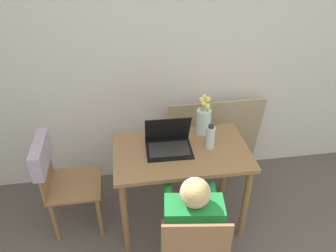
# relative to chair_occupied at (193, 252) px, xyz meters

# --- Properties ---
(wall_back) EXTENTS (6.40, 0.05, 2.50)m
(wall_back) POSITION_rel_chair_occupied_xyz_m (0.11, 1.31, 0.82)
(wall_back) COLOR silver
(wall_back) RESTS_ON ground_plane
(dining_table) EXTENTS (1.00, 0.60, 0.72)m
(dining_table) POSITION_rel_chair_occupied_xyz_m (0.04, 0.66, 0.17)
(dining_table) COLOR olive
(dining_table) RESTS_ON ground_plane
(chair_occupied) EXTENTS (0.45, 0.45, 0.82)m
(chair_occupied) POSITION_rel_chair_occupied_xyz_m (0.00, 0.00, 0.00)
(chair_occupied) COLOR olive
(chair_occupied) RESTS_ON ground_plane
(chair_spare) EXTENTS (0.43, 0.40, 0.83)m
(chair_spare) POSITION_rel_chair_occupied_xyz_m (-0.90, 0.74, 0.13)
(chair_spare) COLOR olive
(chair_spare) RESTS_ON ground_plane
(person_seated) EXTENTS (0.40, 0.46, 0.96)m
(person_seated) POSITION_rel_chair_occupied_xyz_m (0.02, 0.11, 0.17)
(person_seated) COLOR #1E8438
(person_seated) RESTS_ON ground_plane
(laptop) EXTENTS (0.34, 0.27, 0.25)m
(laptop) POSITION_rel_chair_occupied_xyz_m (-0.05, 0.70, 0.34)
(laptop) COLOR black
(laptop) RESTS_ON dining_table
(flower_vase) EXTENTS (0.11, 0.11, 0.33)m
(flower_vase) POSITION_rel_chair_occupied_xyz_m (0.25, 0.86, 0.41)
(flower_vase) COLOR silver
(flower_vase) RESTS_ON dining_table
(water_bottle) EXTENTS (0.07, 0.07, 0.19)m
(water_bottle) POSITION_rel_chair_occupied_xyz_m (0.26, 0.66, 0.38)
(water_bottle) COLOR silver
(water_bottle) RESTS_ON dining_table
(cardboard_panel) EXTENTS (0.88, 0.13, 0.82)m
(cardboard_panel) POSITION_rel_chair_occupied_xyz_m (0.45, 1.19, -0.02)
(cardboard_panel) COLOR tan
(cardboard_panel) RESTS_ON ground_plane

